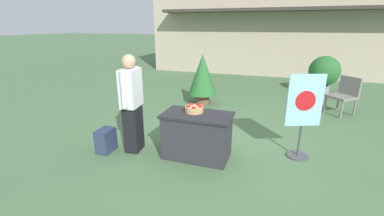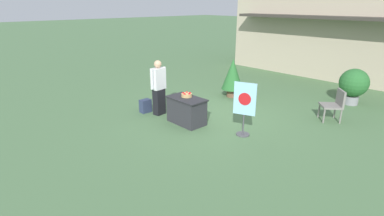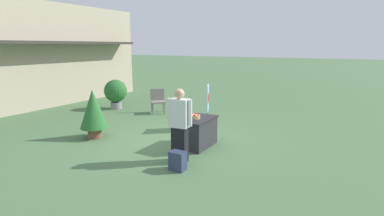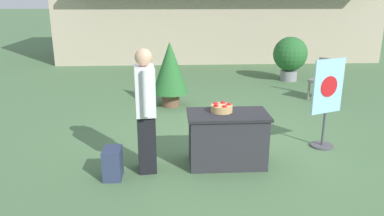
% 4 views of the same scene
% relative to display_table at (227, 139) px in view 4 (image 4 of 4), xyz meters
% --- Properties ---
extents(ground_plane, '(120.00, 120.00, 0.00)m').
position_rel_display_table_xyz_m(ground_plane, '(0.08, 0.89, -0.39)').
color(ground_plane, '#4C7047').
extents(display_table, '(1.15, 0.66, 0.77)m').
position_rel_display_table_xyz_m(display_table, '(0.00, 0.00, 0.00)').
color(display_table, '#2D2D33').
rests_on(display_table, ground_plane).
extents(apple_basket, '(0.31, 0.31, 0.13)m').
position_rel_display_table_xyz_m(apple_basket, '(-0.08, 0.08, 0.44)').
color(apple_basket, tan).
rests_on(apple_basket, display_table).
extents(person_visitor, '(0.31, 0.61, 1.72)m').
position_rel_display_table_xyz_m(person_visitor, '(-1.15, -0.13, 0.49)').
color(person_visitor, black).
rests_on(person_visitor, ground_plane).
extents(backpack, '(0.24, 0.34, 0.42)m').
position_rel_display_table_xyz_m(backpack, '(-1.60, -0.35, -0.18)').
color(backpack, '#2D3856').
rests_on(backpack, ground_plane).
extents(poster_board, '(0.56, 0.36, 1.44)m').
position_rel_display_table_xyz_m(poster_board, '(1.65, 0.54, 0.40)').
color(poster_board, '#4C4C51').
rests_on(poster_board, ground_plane).
extents(patio_chair, '(0.78, 0.78, 0.95)m').
position_rel_display_table_xyz_m(patio_chair, '(2.82, 3.35, 0.15)').
color(patio_chair, gray).
rests_on(patio_chair, ground_plane).
extents(potted_plant_near_left, '(0.96, 0.96, 1.25)m').
position_rel_display_table_xyz_m(potted_plant_near_left, '(2.58, 5.38, 0.34)').
color(potted_plant_near_left, gray).
rests_on(potted_plant_near_left, ground_plane).
extents(potted_plant_far_right, '(0.80, 0.80, 1.43)m').
position_rel_display_table_xyz_m(potted_plant_far_right, '(-0.81, 3.01, 0.43)').
color(potted_plant_far_right, brown).
rests_on(potted_plant_far_right, ground_plane).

